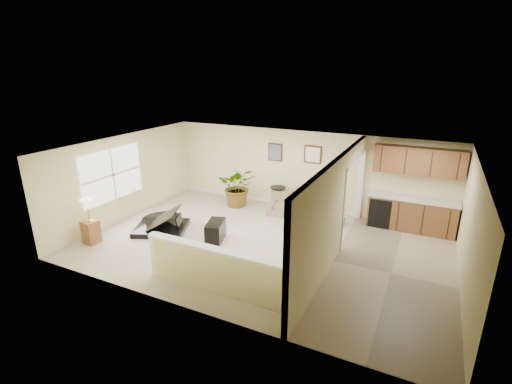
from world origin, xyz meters
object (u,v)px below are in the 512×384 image
at_px(small_plant, 339,217).
at_px(palm_plant, 238,187).
at_px(piano_bench, 215,231).
at_px(piano, 162,211).
at_px(lamp_stand, 90,224).
at_px(accent_table, 278,195).
at_px(loveseat, 293,204).

bearing_deg(small_plant, palm_plant, 177.67).
xyz_separation_m(piano_bench, palm_plant, (-0.69, 2.53, 0.39)).
bearing_deg(piano, palm_plant, 44.75).
bearing_deg(lamp_stand, palm_plant, 62.28).
bearing_deg(accent_table, piano_bench, -100.78).
bearing_deg(piano, lamp_stand, -148.76).
xyz_separation_m(piano, loveseat, (2.90, 2.66, -0.22)).
relative_size(small_plant, lamp_stand, 0.48).
bearing_deg(piano_bench, palm_plant, 105.23).
distance_m(piano, small_plant, 5.04).
relative_size(loveseat, small_plant, 2.76).
xyz_separation_m(piano, lamp_stand, (-1.09, -1.52, -0.03)).
bearing_deg(loveseat, piano_bench, -123.04).
distance_m(small_plant, lamp_stand, 6.77).
xyz_separation_m(piano_bench, loveseat, (1.17, 2.65, 0.06)).
xyz_separation_m(piano_bench, small_plant, (2.69, 2.39, -0.01)).
bearing_deg(piano_bench, accent_table, 79.22).
relative_size(palm_plant, small_plant, 2.61).
distance_m(piano, accent_table, 3.70).
xyz_separation_m(piano_bench, lamp_stand, (-2.82, -1.53, 0.25)).
height_order(small_plant, lamp_stand, lamp_stand).
relative_size(accent_table, palm_plant, 0.47).
height_order(palm_plant, lamp_stand, palm_plant).
distance_m(loveseat, lamp_stand, 5.78).
bearing_deg(loveseat, piano, -146.64).
bearing_deg(piano, accent_table, 28.96).
xyz_separation_m(palm_plant, lamp_stand, (-2.13, -4.06, -0.15)).
distance_m(accent_table, small_plant, 2.21).
relative_size(piano_bench, accent_table, 1.09).
xyz_separation_m(piano, piano_bench, (1.73, 0.01, -0.28)).
distance_m(piano_bench, palm_plant, 2.65).
bearing_deg(small_plant, piano, -151.46).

